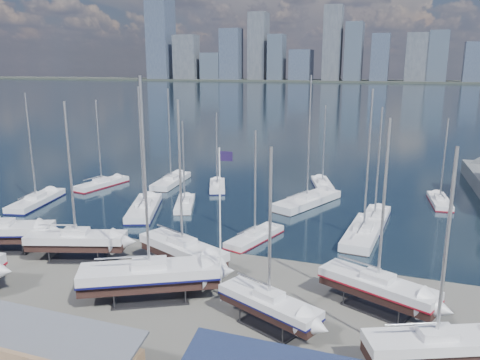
% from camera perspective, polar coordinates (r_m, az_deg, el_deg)
% --- Properties ---
extents(ground, '(1400.00, 1400.00, 0.00)m').
position_cam_1_polar(ground, '(42.34, -9.99, -13.01)').
color(ground, '#605E59').
rests_on(ground, ground).
extents(water, '(1400.00, 600.00, 0.40)m').
position_cam_1_polar(water, '(343.76, 16.52, 9.96)').
color(water, '#182937').
rests_on(water, ground).
extents(far_shore, '(1400.00, 80.00, 2.20)m').
position_cam_1_polar(far_shore, '(603.27, 18.03, 11.34)').
color(far_shore, '#2D332D').
rests_on(far_shore, ground).
extents(skyline, '(639.14, 43.80, 107.69)m').
position_cam_1_polar(skyline, '(597.41, 17.51, 15.01)').
color(skyline, '#475166').
rests_on(skyline, far_shore).
extents(sailboat_cradle_0, '(11.02, 6.70, 17.15)m').
position_cam_1_polar(sailboat_cradle_0, '(54.95, -27.19, -5.63)').
color(sailboat_cradle_0, '#2D2D33').
rests_on(sailboat_cradle_0, ground).
extents(sailboat_cradle_2, '(9.99, 5.55, 15.74)m').
position_cam_1_polar(sailboat_cradle_2, '(49.60, -19.32, -6.94)').
color(sailboat_cradle_2, '#2D2D33').
rests_on(sailboat_cradle_2, ground).
extents(sailboat_cradle_3, '(11.54, 8.23, 18.23)m').
position_cam_1_polar(sailboat_cradle_3, '(39.85, -10.94, -11.34)').
color(sailboat_cradle_3, '#2D2D33').
rests_on(sailboat_cradle_3, ground).
extents(sailboat_cradle_4, '(10.13, 6.47, 16.08)m').
position_cam_1_polar(sailboat_cradle_4, '(44.84, -7.02, -8.42)').
color(sailboat_cradle_4, '#2D2D33').
rests_on(sailboat_cradle_4, ground).
extents(sailboat_cradle_5, '(8.54, 5.50, 13.62)m').
position_cam_1_polar(sailboat_cradle_5, '(35.46, 3.53, -14.86)').
color(sailboat_cradle_5, '#2D2D33').
rests_on(sailboat_cradle_5, ground).
extents(sailboat_cradle_6, '(9.68, 6.17, 15.27)m').
position_cam_1_polar(sailboat_cradle_6, '(39.19, 16.41, -12.37)').
color(sailboat_cradle_6, '#2D2D33').
rests_on(sailboat_cradle_6, ground).
extents(sailboat_cradle_7, '(9.07, 5.83, 14.52)m').
position_cam_1_polar(sailboat_cradle_7, '(33.20, 22.72, -18.03)').
color(sailboat_cradle_7, '#2D2D33').
rests_on(sailboat_cradle_7, ground).
extents(sailboat_moored_0, '(5.13, 11.21, 16.18)m').
position_cam_1_polar(sailboat_moored_0, '(71.73, -23.55, -2.49)').
color(sailboat_moored_0, black).
rests_on(sailboat_moored_0, water).
extents(sailboat_moored_1, '(4.58, 10.06, 14.52)m').
position_cam_1_polar(sailboat_moored_1, '(78.63, -16.49, -0.55)').
color(sailboat_moored_1, black).
rests_on(sailboat_moored_1, water).
extents(sailboat_moored_2, '(4.07, 10.99, 16.22)m').
position_cam_1_polar(sailboat_moored_2, '(77.76, -8.39, -0.27)').
color(sailboat_moored_2, black).
rests_on(sailboat_moored_2, water).
extents(sailboat_moored_3, '(7.19, 11.91, 17.22)m').
position_cam_1_polar(sailboat_moored_3, '(63.55, -11.59, -3.59)').
color(sailboat_moored_3, black).
rests_on(sailboat_moored_3, water).
extents(sailboat_moored_4, '(5.11, 8.49, 12.41)m').
position_cam_1_polar(sailboat_moored_4, '(65.01, -6.75, -2.99)').
color(sailboat_moored_4, black).
rests_on(sailboat_moored_4, water).
extents(sailboat_moored_5, '(5.32, 8.68, 12.57)m').
position_cam_1_polar(sailboat_moored_5, '(74.20, -2.78, -0.83)').
color(sailboat_moored_5, black).
rests_on(sailboat_moored_5, water).
extents(sailboat_moored_6, '(4.78, 8.96, 12.90)m').
position_cam_1_polar(sailboat_moored_6, '(52.47, 1.82, -7.05)').
color(sailboat_moored_6, black).
rests_on(sailboat_moored_6, water).
extents(sailboat_moored_7, '(8.01, 12.71, 18.63)m').
position_cam_1_polar(sailboat_moored_7, '(66.15, 8.15, -2.74)').
color(sailboat_moored_7, black).
rests_on(sailboat_moored_7, water).
extents(sailboat_moored_8, '(5.29, 9.49, 13.68)m').
position_cam_1_polar(sailboat_moored_8, '(76.12, 10.00, -0.65)').
color(sailboat_moored_8, black).
rests_on(sailboat_moored_8, water).
extents(sailboat_moored_9, '(4.19, 11.75, 17.39)m').
position_cam_1_polar(sailboat_moored_9, '(55.12, 14.81, -6.46)').
color(sailboat_moored_9, black).
rests_on(sailboat_moored_9, water).
extents(sailboat_moored_10, '(3.55, 10.16, 14.91)m').
position_cam_1_polar(sailboat_moored_10, '(60.48, 16.06, -4.75)').
color(sailboat_moored_10, black).
rests_on(sailboat_moored_10, water).
extents(sailboat_moored_11, '(3.23, 8.65, 12.64)m').
position_cam_1_polar(sailboat_moored_11, '(71.65, 23.16, -2.47)').
color(sailboat_moored_11, black).
rests_on(sailboat_moored_11, water).
extents(car_b, '(4.94, 3.24, 1.54)m').
position_cam_1_polar(car_b, '(39.32, -25.98, -15.23)').
color(car_b, gray).
rests_on(car_b, ground).
extents(car_c, '(3.71, 5.62, 1.43)m').
position_cam_1_polar(car_c, '(34.49, -18.75, -18.89)').
color(car_c, gray).
rests_on(car_c, ground).
extents(flagpole, '(1.13, 0.12, 12.86)m').
position_cam_1_polar(flagpole, '(37.01, -2.31, -4.29)').
color(flagpole, white).
rests_on(flagpole, ground).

